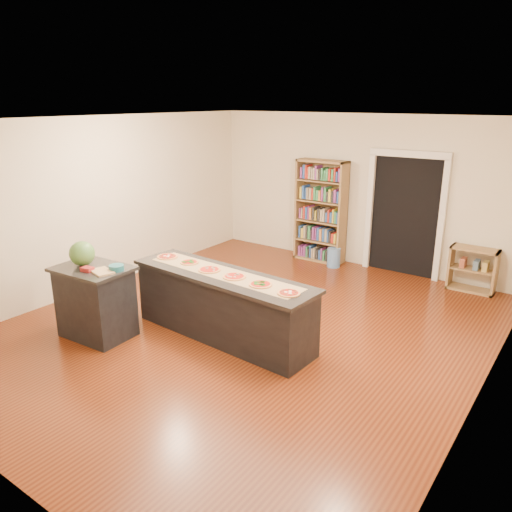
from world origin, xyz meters
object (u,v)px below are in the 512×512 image
Objects in this scene: kitchen_island at (223,305)px; watermelon at (82,254)px; bookshelf at (321,211)px; low_shelf at (473,269)px; side_counter at (96,302)px; waste_bin at (334,258)px.

watermelon reaches higher than kitchen_island.
bookshelf reaches higher than kitchen_island.
watermelon reaches higher than low_shelf.
side_counter is 0.50× the size of bookshelf.
watermelon is at bearing -102.13° from bookshelf.
watermelon is (-0.16, -0.02, 0.64)m from side_counter.
bookshelf reaches higher than watermelon.
watermelon is at bearing -129.53° from low_shelf.
low_shelf is 2.04× the size of waste_bin.
watermelon reaches higher than waste_bin.
waste_bin is at bearing -26.03° from bookshelf.
kitchen_island reaches higher than waste_bin.
kitchen_island is 8.27× the size of watermelon.
side_counter is 3.00× the size of watermelon.
bookshelf is 5.41× the size of waste_bin.
watermelon is (-3.84, -4.65, 0.76)m from low_shelf.
side_counter is 4.72m from bookshelf.
low_shelf is at bearing 50.47° from watermelon.
bookshelf is at bearing 101.97° from kitchen_island.
kitchen_island is 1.95m from watermelon.
kitchen_island is 7.45× the size of waste_bin.
waste_bin is (-0.12, 3.46, -0.27)m from kitchen_island.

